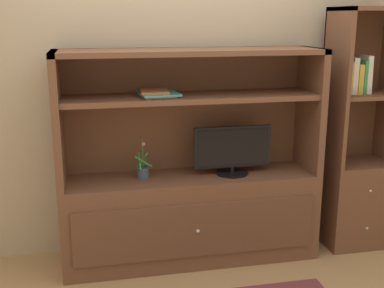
# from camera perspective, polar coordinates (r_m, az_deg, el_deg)

# --- Properties ---
(ground_plane) EXTENTS (8.00, 8.00, 0.00)m
(ground_plane) POSITION_cam_1_polar(r_m,az_deg,el_deg) (3.47, 1.23, -15.97)
(ground_plane) COLOR tan
(painted_rear_wall) EXTENTS (6.00, 0.10, 2.80)m
(painted_rear_wall) POSITION_cam_1_polar(r_m,az_deg,el_deg) (3.74, -1.27, 8.99)
(painted_rear_wall) COLOR tan
(painted_rear_wall) RESTS_ON ground_plane
(media_console) EXTENTS (1.86, 0.49, 1.55)m
(media_console) POSITION_cam_1_polar(r_m,az_deg,el_deg) (3.62, -0.18, -5.98)
(media_console) COLOR brown
(media_console) RESTS_ON ground_plane
(tv_monitor) EXTENTS (0.57, 0.24, 0.36)m
(tv_monitor) POSITION_cam_1_polar(r_m,az_deg,el_deg) (3.56, 4.73, -0.75)
(tv_monitor) COLOR black
(tv_monitor) RESTS_ON media_console
(potted_plant) EXTENTS (0.13, 0.11, 0.28)m
(potted_plant) POSITION_cam_1_polar(r_m,az_deg,el_deg) (3.51, -5.71, -3.14)
(potted_plant) COLOR #384C56
(potted_plant) RESTS_ON media_console
(magazine_stack) EXTENTS (0.28, 0.33, 0.04)m
(magazine_stack) POSITION_cam_1_polar(r_m,az_deg,el_deg) (3.38, -4.10, 5.92)
(magazine_stack) COLOR silver
(magazine_stack) RESTS_ON media_console
(bookshelf_tall) EXTENTS (0.51, 0.41, 1.83)m
(bookshelf_tall) POSITION_cam_1_polar(r_m,az_deg,el_deg) (4.06, 18.60, -2.99)
(bookshelf_tall) COLOR brown
(bookshelf_tall) RESTS_ON ground_plane
(upright_book_row) EXTENTS (0.21, 0.15, 0.28)m
(upright_book_row) POSITION_cam_1_polar(r_m,az_deg,el_deg) (3.86, 18.47, 7.42)
(upright_book_row) COLOR gold
(upright_book_row) RESTS_ON bookshelf_tall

